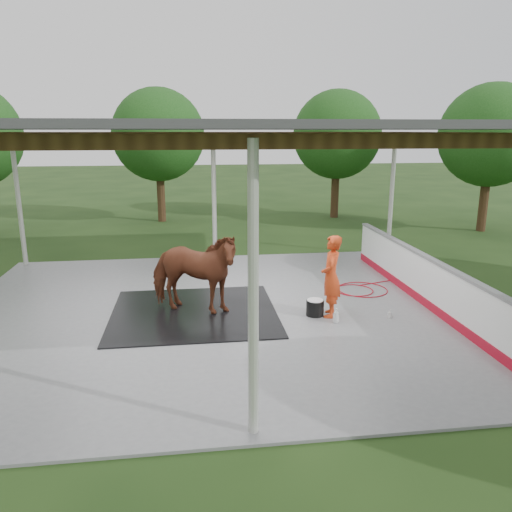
{
  "coord_description": "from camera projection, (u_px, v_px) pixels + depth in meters",
  "views": [
    {
      "loc": [
        -0.76,
        -10.59,
        3.98
      ],
      "look_at": [
        0.62,
        -0.35,
        1.37
      ],
      "focal_mm": 35.0,
      "sensor_mm": 36.0,
      "label": 1
    }
  ],
  "objects": [
    {
      "name": "concrete_slab",
      "position": [
        227.0,
        311.0,
        11.24
      ],
      "size": [
        12.0,
        10.0,
        0.05
      ],
      "primitive_type": "cube",
      "color": "slate",
      "rests_on": "ground"
    },
    {
      "name": "handler",
      "position": [
        331.0,
        276.0,
        10.69
      ],
      "size": [
        0.6,
        0.75,
        1.79
      ],
      "primitive_type": "imported",
      "rotation": [
        0.0,
        0.0,
        -1.87
      ],
      "color": "red",
      "rests_on": "concrete_slab"
    },
    {
      "name": "hose_coil",
      "position": [
        360.0,
        290.0,
        12.64
      ],
      "size": [
        2.2,
        1.45,
        0.02
      ],
      "color": "#AD0C1C",
      "rests_on": "concrete_slab"
    },
    {
      "name": "pavilion_structure",
      "position": [
        224.0,
        131.0,
        10.28
      ],
      "size": [
        12.6,
        10.6,
        4.05
      ],
      "color": "beige",
      "rests_on": "ground"
    },
    {
      "name": "soap_bottle_b",
      "position": [
        390.0,
        314.0,
        10.76
      ],
      "size": [
        0.12,
        0.12,
        0.18
      ],
      "primitive_type": "imported",
      "rotation": [
        0.0,
        0.0,
        -0.88
      ],
      "color": "#338CD8",
      "rests_on": "concrete_slab"
    },
    {
      "name": "rubber_mat",
      "position": [
        194.0,
        312.0,
        11.06
      ],
      "size": [
        3.61,
        3.38,
        0.03
      ],
      "primitive_type": "cube",
      "color": "black",
      "rests_on": "concrete_slab"
    },
    {
      "name": "soap_bottle_a",
      "position": [
        336.0,
        316.0,
        10.46
      ],
      "size": [
        0.13,
        0.13,
        0.32
      ],
      "primitive_type": "imported",
      "rotation": [
        0.0,
        0.0,
        0.05
      ],
      "color": "silver",
      "rests_on": "concrete_slab"
    },
    {
      "name": "horse",
      "position": [
        193.0,
        272.0,
        10.83
      ],
      "size": [
        2.37,
        1.77,
        1.82
      ],
      "primitive_type": "imported",
      "rotation": [
        0.0,
        0.0,
        1.15
      ],
      "color": "brown",
      "rests_on": "rubber_mat"
    },
    {
      "name": "tree_belt",
      "position": [
        235.0,
        139.0,
        11.23
      ],
      "size": [
        28.0,
        28.0,
        5.8
      ],
      "color": "#382314",
      "rests_on": "ground"
    },
    {
      "name": "dasher_board",
      "position": [
        422.0,
        279.0,
        11.7
      ],
      "size": [
        0.16,
        8.0,
        1.15
      ],
      "color": "#A70D22",
      "rests_on": "concrete_slab"
    },
    {
      "name": "wash_bucket",
      "position": [
        315.0,
        307.0,
        10.88
      ],
      "size": [
        0.39,
        0.39,
        0.36
      ],
      "color": "black",
      "rests_on": "concrete_slab"
    },
    {
      "name": "ground",
      "position": [
        227.0,
        312.0,
        11.25
      ],
      "size": [
        100.0,
        100.0,
        0.0
      ],
      "primitive_type": "plane",
      "color": "#1E3814"
    }
  ]
}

